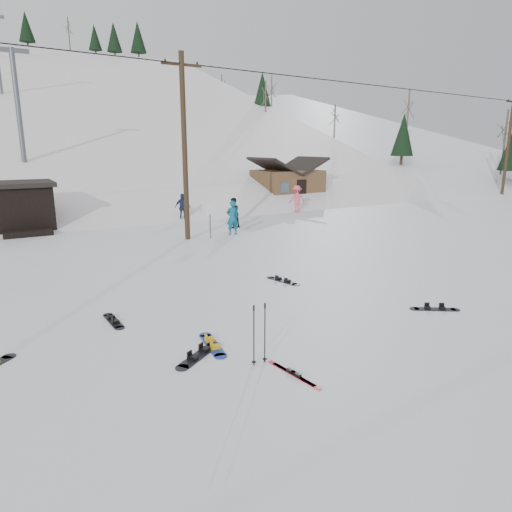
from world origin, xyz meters
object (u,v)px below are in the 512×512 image
utility_pole (184,146)px  hero_snowboard (212,344)px  cabin (287,185)px  hero_skis (294,374)px

utility_pole → hero_snowboard: 13.88m
utility_pole → hero_snowboard: utility_pole is taller
cabin → hero_snowboard: size_ratio=3.44×
utility_pole → cabin: 16.71m
cabin → utility_pole: bearing=-142.4°
hero_snowboard → hero_skis: (0.85, -2.18, -0.01)m
cabin → hero_snowboard: bearing=-128.0°
hero_skis → hero_snowboard: bearing=103.4°
cabin → hero_skis: (-16.55, -24.49, -1.46)m
cabin → hero_skis: 29.60m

